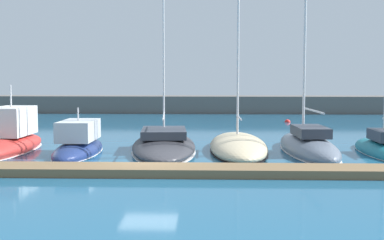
# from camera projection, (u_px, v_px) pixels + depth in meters

# --- Properties ---
(ground_plane) EXTENTS (120.00, 120.00, 0.00)m
(ground_plane) POSITION_uv_depth(u_px,v_px,m) (149.00, 167.00, 22.80)
(ground_plane) COLOR #1E567A
(dock_pier) EXTENTS (36.52, 1.83, 0.35)m
(dock_pier) POSITION_uv_depth(u_px,v_px,m) (144.00, 170.00, 21.07)
(dock_pier) COLOR brown
(dock_pier) RESTS_ON ground_plane
(breakwater_seawall) EXTENTS (108.00, 3.47, 1.84)m
(breakwater_seawall) POSITION_uv_depth(u_px,v_px,m) (185.00, 104.00, 55.77)
(breakwater_seawall) COLOR #5B5651
(breakwater_seawall) RESTS_ON ground_plane
(motorboat_red_third) EXTENTS (2.51, 8.02, 3.83)m
(motorboat_red_third) POSITION_uv_depth(u_px,v_px,m) (9.00, 140.00, 27.35)
(motorboat_red_third) COLOR #B72D28
(motorboat_red_third) RESTS_ON ground_plane
(motorboat_navy_fourth) EXTENTS (2.12, 6.60, 2.80)m
(motorboat_navy_fourth) POSITION_uv_depth(u_px,v_px,m) (79.00, 146.00, 26.56)
(motorboat_navy_fourth) COLOR navy
(motorboat_navy_fourth) RESTS_ON ground_plane
(sailboat_charcoal_fifth) EXTENTS (4.24, 10.72, 20.27)m
(sailboat_charcoal_fifth) POSITION_uv_depth(u_px,v_px,m) (164.00, 144.00, 27.81)
(sailboat_charcoal_fifth) COLOR #2D2D33
(sailboat_charcoal_fifth) RESTS_ON ground_plane
(sailboat_sand_sixth) EXTENTS (3.16, 9.37, 14.43)m
(sailboat_sand_sixth) POSITION_uv_depth(u_px,v_px,m) (238.00, 146.00, 27.58)
(sailboat_sand_sixth) COLOR beige
(sailboat_sand_sixth) RESTS_ON ground_plane
(sailboat_slate_seventh) EXTENTS (2.83, 9.06, 14.17)m
(sailboat_slate_seventh) POSITION_uv_depth(u_px,v_px,m) (308.00, 146.00, 26.93)
(sailboat_slate_seventh) COLOR slate
(sailboat_slate_seventh) RESTS_ON ground_plane
(mooring_buoy_red) EXTENTS (0.52, 0.52, 0.52)m
(mooring_buoy_red) POSITION_uv_depth(u_px,v_px,m) (288.00, 122.00, 44.50)
(mooring_buoy_red) COLOR red
(mooring_buoy_red) RESTS_ON ground_plane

